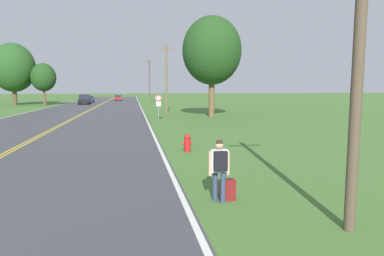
# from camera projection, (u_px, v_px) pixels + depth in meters

# --- Properties ---
(hitchhiker_person) EXTENTS (0.58, 0.43, 1.71)m
(hitchhiker_person) POSITION_uv_depth(u_px,v_px,m) (219.00, 164.00, 9.17)
(hitchhiker_person) COLOR navy
(hitchhiker_person) RESTS_ON ground
(suitcase) EXTENTS (0.46, 0.22, 0.63)m
(suitcase) POSITION_uv_depth(u_px,v_px,m) (227.00, 190.00, 9.43)
(suitcase) COLOR maroon
(suitcase) RESTS_ON ground
(fire_hydrant) EXTENTS (0.48, 0.32, 0.86)m
(fire_hydrant) POSITION_uv_depth(u_px,v_px,m) (187.00, 143.00, 16.65)
(fire_hydrant) COLOR red
(fire_hydrant) RESTS_ON ground
(traffic_sign) EXTENTS (0.60, 0.10, 2.42)m
(traffic_sign) POSITION_uv_depth(u_px,v_px,m) (158.00, 101.00, 33.02)
(traffic_sign) COLOR gray
(traffic_sign) RESTS_ON ground
(utility_pole_foreground) EXTENTS (1.80, 0.24, 7.65)m
(utility_pole_foreground) POSITION_uv_depth(u_px,v_px,m) (359.00, 45.00, 7.00)
(utility_pole_foreground) COLOR brown
(utility_pole_foreground) RESTS_ON ground
(utility_pole_midground) EXTENTS (1.80, 0.24, 8.31)m
(utility_pole_midground) POSITION_uv_depth(u_px,v_px,m) (166.00, 78.00, 40.53)
(utility_pole_midground) COLOR brown
(utility_pole_midground) RESTS_ON ground
(utility_pole_far) EXTENTS (1.80, 0.24, 9.32)m
(utility_pole_far) POSITION_uv_depth(u_px,v_px,m) (149.00, 80.00, 74.08)
(utility_pole_far) COLOR brown
(utility_pole_far) RESTS_ON ground
(tree_left_verge) EXTENTS (7.60, 7.60, 11.15)m
(tree_left_verge) POSITION_uv_depth(u_px,v_px,m) (13.00, 68.00, 61.47)
(tree_left_verge) COLOR brown
(tree_left_verge) RESTS_ON ground
(tree_mid_treeline) EXTENTS (4.35, 4.35, 7.52)m
(tree_mid_treeline) POSITION_uv_depth(u_px,v_px,m) (43.00, 77.00, 61.13)
(tree_mid_treeline) COLOR brown
(tree_mid_treeline) RESTS_ON ground
(tree_right_cluster) EXTENTS (6.22, 6.22, 10.60)m
(tree_right_cluster) POSITION_uv_depth(u_px,v_px,m) (212.00, 51.00, 35.98)
(tree_right_cluster) COLOR brown
(tree_right_cluster) RESTS_ON ground
(car_black_van_approaching) EXTENTS (1.95, 4.32, 1.93)m
(car_black_van_approaching) POSITION_uv_depth(u_px,v_px,m) (85.00, 99.00, 65.59)
(car_black_van_approaching) COLOR black
(car_black_van_approaching) RESTS_ON ground
(car_dark_blue_hatchback_mid_near) EXTENTS (2.09, 3.55, 1.40)m
(car_dark_blue_hatchback_mid_near) POSITION_uv_depth(u_px,v_px,m) (89.00, 99.00, 74.62)
(car_dark_blue_hatchback_mid_near) COLOR black
(car_dark_blue_hatchback_mid_near) RESTS_ON ground
(car_red_hatchback_mid_far) EXTENTS (1.82, 3.95, 1.41)m
(car_red_hatchback_mid_far) POSITION_uv_depth(u_px,v_px,m) (118.00, 97.00, 86.35)
(car_red_hatchback_mid_far) COLOR black
(car_red_hatchback_mid_far) RESTS_ON ground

